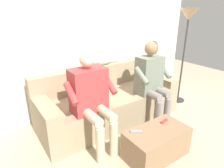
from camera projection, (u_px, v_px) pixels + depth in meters
ground_plane at (139, 142)px, 2.57m from camera, size 8.00×8.00×0.00m
back_wall at (88, 35)px, 3.11m from camera, size 4.33×0.06×2.48m
couch at (108, 102)px, 3.02m from camera, size 2.13×0.82×0.80m
coffee_table at (156, 143)px, 2.28m from camera, size 0.74×0.41×0.35m
person_left_seated at (152, 79)px, 2.84m from camera, size 0.53×0.49×1.21m
person_right_seated at (91, 96)px, 2.32m from camera, size 0.58×0.57×1.19m
cat_on_backrest at (102, 60)px, 3.06m from camera, size 0.53×0.14×0.16m
remote_gray at (136, 132)px, 2.18m from camera, size 0.13×0.11×0.02m
remote_red at (164, 121)px, 2.39m from camera, size 0.13×0.05×0.02m
floor_lamp at (188, 23)px, 3.23m from camera, size 0.31×0.31×1.64m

